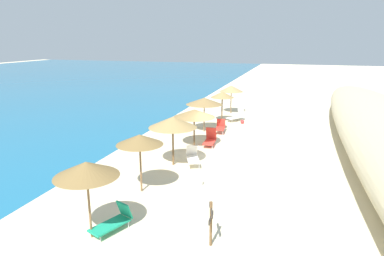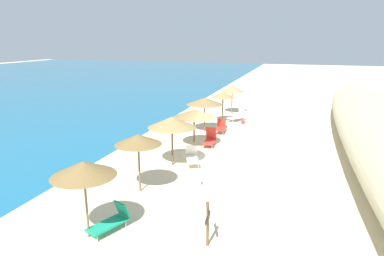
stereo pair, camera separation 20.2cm
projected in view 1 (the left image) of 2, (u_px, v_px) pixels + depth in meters
ground_plane at (217, 151)px, 21.15m from camera, size 160.00×160.00×0.00m
beach_umbrella_0 at (86, 169)px, 11.36m from camera, size 2.18×2.18×2.78m
beach_umbrella_1 at (140, 140)px, 15.02m from camera, size 2.08×2.08×2.67m
beach_umbrella_2 at (173, 122)px, 18.30m from camera, size 2.60×2.60×2.71m
beach_umbrella_3 at (194, 113)px, 21.62m from camera, size 2.63×2.63×2.43m
beach_umbrella_4 at (204, 101)px, 25.20m from camera, size 2.68×2.68×2.55m
beach_umbrella_5 at (222, 95)px, 28.12m from camera, size 1.91×1.91×2.54m
beach_umbrella_6 at (231, 89)px, 31.61m from camera, size 2.18×2.18×2.57m
lounge_chair_0 at (210, 139)px, 22.27m from camera, size 1.42×0.76×1.12m
lounge_chair_1 at (193, 157)px, 18.85m from camera, size 1.59×1.15×0.98m
lounge_chair_2 at (237, 116)px, 29.01m from camera, size 1.76×1.44×1.04m
lounge_chair_3 at (114, 221)px, 12.35m from camera, size 1.69×1.16×0.92m
lounge_chair_4 at (220, 127)px, 25.29m from camera, size 1.29×0.75×0.97m
wooden_signpost at (211, 219)px, 11.28m from camera, size 0.80×0.33×1.59m
beach_ball at (242, 122)px, 28.09m from camera, size 0.31×0.31×0.31m
cooler_box at (196, 182)px, 16.12m from camera, size 0.63×0.55×0.43m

